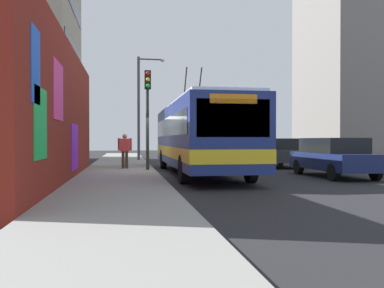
# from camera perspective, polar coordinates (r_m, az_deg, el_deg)

# --- Properties ---
(ground_plane) EXTENTS (80.00, 80.00, 0.00)m
(ground_plane) POSITION_cam_1_polar(r_m,az_deg,el_deg) (18.39, -5.10, -4.11)
(ground_plane) COLOR #232326
(sidewalk_slab) EXTENTS (48.00, 3.20, 0.15)m
(sidewalk_slab) POSITION_cam_1_polar(r_m,az_deg,el_deg) (18.33, -10.11, -3.89)
(sidewalk_slab) COLOR gray
(sidewalk_slab) RESTS_ON ground_plane
(graffiti_wall) EXTENTS (14.57, 0.32, 4.83)m
(graffiti_wall) POSITION_cam_1_polar(r_m,az_deg,el_deg) (14.70, -17.17, 4.09)
(graffiti_wall) COLOR maroon
(graffiti_wall) RESTS_ON ground_plane
(building_far_left) EXTENTS (10.16, 8.74, 15.25)m
(building_far_left) POSITION_cam_1_polar(r_m,az_deg,el_deg) (30.62, -24.54, 12.06)
(building_far_left) COLOR #9E937F
(building_far_left) RESTS_ON ground_plane
(building_far_right) EXTENTS (8.57, 6.15, 20.91)m
(building_far_right) POSITION_cam_1_polar(r_m,az_deg,el_deg) (37.54, 20.95, 14.34)
(building_far_right) COLOR gray
(building_far_right) RESTS_ON ground_plane
(city_bus) EXTENTS (11.71, 2.65, 4.86)m
(city_bus) POSITION_cam_1_polar(r_m,az_deg,el_deg) (17.72, 0.91, 1.30)
(city_bus) COLOR navy
(city_bus) RESTS_ON ground_plane
(parked_car_navy) EXTENTS (4.60, 1.91, 1.58)m
(parked_car_navy) POSITION_cam_1_polar(r_m,az_deg,el_deg) (17.48, 19.21, -1.64)
(parked_car_navy) COLOR navy
(parked_car_navy) RESTS_ON ground_plane
(parked_car_dark_gray) EXTENTS (4.50, 1.93, 1.58)m
(parked_car_dark_gray) POSITION_cam_1_polar(r_m,az_deg,el_deg) (23.28, 11.69, -1.07)
(parked_car_dark_gray) COLOR #38383D
(parked_car_dark_gray) RESTS_ON ground_plane
(parked_car_champagne) EXTENTS (4.49, 1.90, 1.58)m
(parked_car_champagne) POSITION_cam_1_polar(r_m,az_deg,el_deg) (28.20, 7.90, -0.78)
(parked_car_champagne) COLOR #C6B793
(parked_car_champagne) RESTS_ON ground_plane
(parked_car_black) EXTENTS (4.44, 1.81, 1.58)m
(parked_car_black) POSITION_cam_1_polar(r_m,az_deg,el_deg) (33.33, 5.18, -0.57)
(parked_car_black) COLOR black
(parked_car_black) RESTS_ON ground_plane
(pedestrian_midblock) EXTENTS (0.22, 0.66, 1.64)m
(pedestrian_midblock) POSITION_cam_1_polar(r_m,az_deg,el_deg) (19.59, -9.38, -0.58)
(pedestrian_midblock) COLOR #3F3326
(pedestrian_midblock) RESTS_ON sidewalk_slab
(traffic_light) EXTENTS (0.49, 0.28, 4.49)m
(traffic_light) POSITION_cam_1_polar(r_m,az_deg,el_deg) (18.54, -6.23, 5.69)
(traffic_light) COLOR #2D382D
(traffic_light) RESTS_ON sidewalk_slab
(street_lamp) EXTENTS (0.44, 1.85, 6.97)m
(street_lamp) POSITION_cam_1_polar(r_m,az_deg,el_deg) (27.91, -7.07, 6.01)
(street_lamp) COLOR #4C4C51
(street_lamp) RESTS_ON sidewalk_slab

